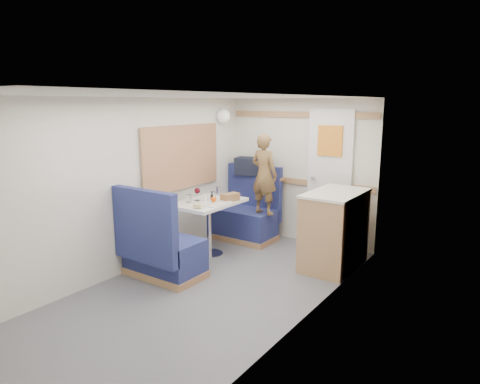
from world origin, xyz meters
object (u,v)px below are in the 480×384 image
Objects in this scene: bench_far at (246,218)px; cheese_block at (198,206)px; galley_counter at (334,229)px; duffel_bag at (254,166)px; tumbler_right at (213,195)px; beer_glass at (226,199)px; dinette_table at (208,213)px; bread_loaf at (230,197)px; tumbler_left at (189,199)px; wine_glass at (197,191)px; dome_light at (223,116)px; tray at (214,203)px; tumbler_mid at (219,191)px; bench_near at (161,252)px; salt_grinder at (205,198)px; pepper_grinder at (212,198)px; orange_fruit at (214,199)px; person at (264,174)px.

bench_far is 1.33m from cheese_block.
galley_counter is (1.47, -0.31, 0.17)m from bench_far.
duffel_bag is (-0.04, 0.26, 0.73)m from bench_far.
tumbler_right reaches higher than beer_glass.
bread_loaf is at bearing 37.31° from dinette_table.
bread_loaf is at bearing -87.41° from duffel_bag.
tumbler_right is (0.14, 0.31, 0.00)m from tumbler_left.
tumbler_right is 0.47× the size of bread_loaf.
duffel_bag is 3.12× the size of wine_glass.
dome_light is 1.34m from bread_loaf.
dinette_table is 1.00× the size of galley_counter.
bench_far is 2.92× the size of tray.
tumbler_mid is at bearing 113.34° from tumbler_right.
dinette_table is 0.88× the size of bench_near.
dinette_table is 0.45m from cheese_block.
tumbler_mid is (-0.27, 0.75, 0.02)m from cheese_block.
salt_grinder is (-0.01, -0.91, 0.47)m from bench_far.
pepper_grinder is (-0.20, -0.04, -0.00)m from beer_glass.
bench_far is (-0.00, 0.86, -0.27)m from dinette_table.
bench_near is at bearing -102.00° from bread_loaf.
orange_fruit is 0.27m from wine_glass.
bench_near is 1.80m from person.
cheese_block is at bearing -87.53° from orange_fruit.
pepper_grinder is at bearing -66.35° from tumbler_mid.
person is at bearing 76.33° from bread_loaf.
beer_glass is at bearing 68.21° from tray.
beer_glass reaches higher than dinette_table.
tumbler_mid is 0.40m from bread_loaf.
galley_counter is at bearing 35.02° from cheese_block.
tumbler_mid is (-1.59, -0.17, 0.31)m from galley_counter.
pepper_grinder is at bearing 137.23° from orange_fruit.
beer_glass is at bearing 21.03° from wine_glass.
galley_counter is (1.47, 0.55, -0.10)m from dinette_table.
bench_near is 0.98m from wine_glass.
bench_near is at bearing -84.44° from tumbler_mid.
salt_grinder is (0.14, 0.15, -0.01)m from tumbler_left.
dinette_table is 9.13× the size of tumbler_left.
tumbler_left is at bearing 148.89° from cheese_block.
tray is 0.26m from tumbler_right.
bread_loaf reaches higher than salt_grinder.
beer_glass is at bearing 12.52° from pepper_grinder.
wine_glass is 0.73× the size of bread_loaf.
tray is at bearing -43.14° from pepper_grinder.
bread_loaf is at bearing 69.74° from orange_fruit.
tumbler_left is at bearing -143.80° from beer_glass.
wine_glass is (-1.60, -0.61, 0.38)m from galley_counter.
person is 1.10m from tumbler_left.
beer_glass is (0.09, 0.14, -0.01)m from orange_fruit.
dome_light is 1.83× the size of tumbler_mid.
galley_counter is at bearing 6.28° from tumbler_mid.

